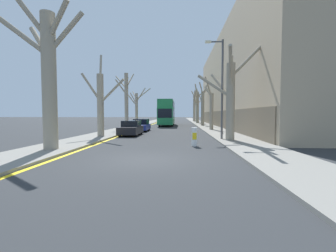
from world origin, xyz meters
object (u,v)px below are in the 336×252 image
object	(u,v)px
street_tree_right_1	(211,108)
street_tree_right_2	(202,106)
street_tree_left_0	(48,73)
parked_car_0	(131,128)
double_decker_bus	(167,112)
street_tree_right_4	(194,107)
parked_car_1	(141,125)
street_tree_left_3	(137,107)
street_tree_right_0	(230,96)
street_tree_right_3	(198,105)
traffic_bollard	(194,137)
lamp_post	(221,84)
street_tree_left_1	(101,102)
street_tree_left_2	(126,99)

from	to	relation	value
street_tree_right_1	street_tree_right_2	size ratio (longest dim) A/B	0.90
street_tree_left_0	parked_car_0	xyz separation A→B (m)	(2.36, 9.39, -3.53)
double_decker_bus	street_tree_left_0	bearing A→B (deg)	-99.36
street_tree_right_4	parked_car_1	size ratio (longest dim) A/B	2.03
street_tree_left_3	street_tree_right_0	xyz separation A→B (m)	(10.45, -18.23, 0.23)
street_tree_left_0	street_tree_right_3	bearing A→B (deg)	74.07
traffic_bollard	street_tree_right_2	bearing A→B (deg)	83.32
street_tree_left_3	street_tree_right_1	world-z (taller)	street_tree_right_1
street_tree_right_1	parked_car_1	xyz separation A→B (m)	(-8.44, -1.56, -2.07)
lamp_post	street_tree_left_1	bearing A→B (deg)	171.87
street_tree_left_3	double_decker_bus	world-z (taller)	street_tree_left_3
street_tree_left_2	street_tree_right_3	world-z (taller)	street_tree_right_3
street_tree_right_0	street_tree_right_1	distance (m)	11.38
street_tree_right_3	parked_car_0	bearing A→B (deg)	-106.53
street_tree_left_0	traffic_bollard	world-z (taller)	street_tree_left_0
street_tree_left_2	lamp_post	size ratio (longest dim) A/B	0.98
street_tree_left_1	street_tree_right_0	bearing A→B (deg)	-11.43
street_tree_left_0	street_tree_left_2	world-z (taller)	street_tree_left_0
double_decker_bus	lamp_post	xyz separation A→B (m)	(5.47, -22.41, 1.77)
double_decker_bus	traffic_bollard	distance (m)	25.97
traffic_bollard	street_tree_left_2	bearing A→B (deg)	119.09
street_tree_left_2	double_decker_bus	distance (m)	12.78
street_tree_right_4	parked_car_0	world-z (taller)	street_tree_right_4
street_tree_left_1	street_tree_right_2	distance (m)	21.96
street_tree_left_3	traffic_bollard	size ratio (longest dim) A/B	5.32
street_tree_right_4	traffic_bollard	distance (m)	46.65
lamp_post	street_tree_right_0	bearing A→B (deg)	-51.86
street_tree_right_3	street_tree_left_0	bearing A→B (deg)	-105.93
street_tree_left_2	parked_car_1	distance (m)	4.13
street_tree_right_1	street_tree_right_2	world-z (taller)	street_tree_right_2
street_tree_right_3	traffic_bollard	bearing A→B (deg)	-94.61
street_tree_left_2	street_tree_right_2	world-z (taller)	street_tree_left_2
street_tree_right_2	street_tree_right_1	bearing A→B (deg)	-89.59
street_tree_right_3	street_tree_right_4	xyz separation A→B (m)	(0.01, 11.13, 0.07)
street_tree_left_1	street_tree_left_3	distance (m)	16.13
street_tree_left_1	street_tree_right_1	xyz separation A→B (m)	(10.53, 9.27, -0.30)
street_tree_left_1	traffic_bollard	bearing A→B (deg)	-31.51
street_tree_left_0	traffic_bollard	distance (m)	9.02
street_tree_left_3	street_tree_right_0	size ratio (longest dim) A/B	0.87
street_tree_left_1	lamp_post	xyz separation A→B (m)	(9.83, -1.40, 1.21)
street_tree_right_3	traffic_bollard	world-z (taller)	street_tree_right_3
street_tree_left_2	double_decker_bus	size ratio (longest dim) A/B	0.68
street_tree_left_0	street_tree_left_3	bearing A→B (deg)	89.51
street_tree_right_1	street_tree_right_4	size ratio (longest dim) A/B	0.78
street_tree_right_0	parked_car_0	world-z (taller)	street_tree_right_0
street_tree_right_1	double_decker_bus	xyz separation A→B (m)	(-6.17, 11.74, -0.26)
street_tree_left_0	street_tree_right_0	world-z (taller)	street_tree_left_0
street_tree_right_4	street_tree_left_0	bearing A→B (deg)	-102.44
street_tree_right_2	double_decker_bus	xyz separation A→B (m)	(-6.10, 1.69, -0.84)
street_tree_left_3	street_tree_right_2	bearing A→B (deg)	16.83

